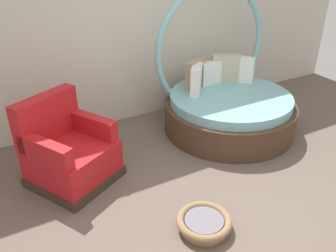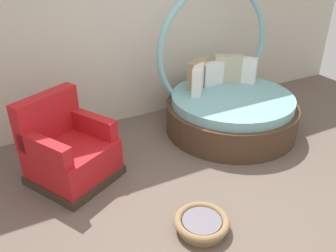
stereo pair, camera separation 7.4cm
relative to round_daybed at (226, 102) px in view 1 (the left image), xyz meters
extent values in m
cube|color=#66564C|center=(-1.10, -1.27, -0.38)|extent=(8.00, 8.00, 0.02)
cube|color=beige|center=(-1.10, 0.97, 1.07)|extent=(8.00, 0.12, 2.89)
cylinder|color=#473323|center=(0.00, -0.08, -0.17)|extent=(1.77, 1.77, 0.40)
cylinder|color=#7AB7C1|center=(0.00, -0.08, 0.09)|extent=(1.63, 1.63, 0.12)
torus|color=#7AB7C1|center=(0.00, 0.41, 0.65)|extent=(1.76, 0.08, 1.76)
cube|color=white|center=(0.42, 0.25, 0.33)|extent=(0.32, 0.36, 0.37)
cube|color=#BCB293|center=(0.23, 0.36, 0.34)|extent=(0.40, 0.29, 0.39)
cube|color=white|center=(-0.03, 0.38, 0.31)|extent=(0.33, 0.14, 0.32)
cube|color=tan|center=(-0.26, 0.40, 0.33)|extent=(0.39, 0.28, 0.37)
cube|color=white|center=(-0.37, 0.21, 0.33)|extent=(0.33, 0.37, 0.37)
cube|color=#38281E|center=(-2.20, -0.21, -0.32)|extent=(1.08, 1.08, 0.10)
cube|color=red|center=(-2.20, -0.21, -0.10)|extent=(1.03, 1.03, 0.34)
cube|color=red|center=(-2.35, 0.06, 0.32)|extent=(0.74, 0.51, 0.50)
cube|color=red|center=(-2.49, -0.36, 0.18)|extent=(0.43, 0.66, 0.22)
cube|color=red|center=(-1.92, -0.05, 0.18)|extent=(0.43, 0.66, 0.22)
cylinder|color=#8E704C|center=(-1.38, -1.52, -0.34)|extent=(0.44, 0.44, 0.06)
torus|color=#8E704C|center=(-1.38, -1.52, -0.28)|extent=(0.51, 0.51, 0.07)
cylinder|color=slate|center=(-1.38, -1.52, -0.29)|extent=(0.36, 0.36, 0.05)
camera|label=1|loc=(-2.83, -3.45, 2.00)|focal=37.52mm
camera|label=2|loc=(-2.77, -3.49, 2.00)|focal=37.52mm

